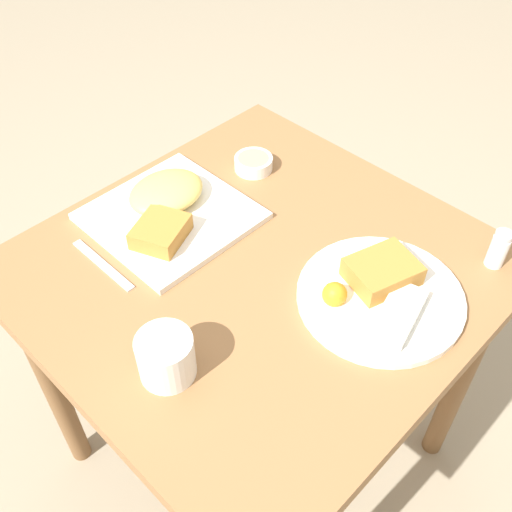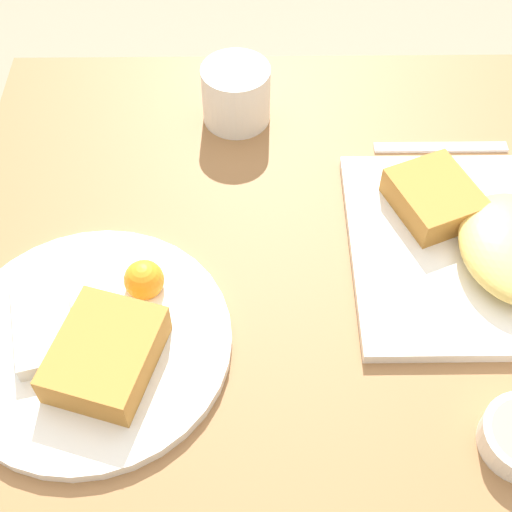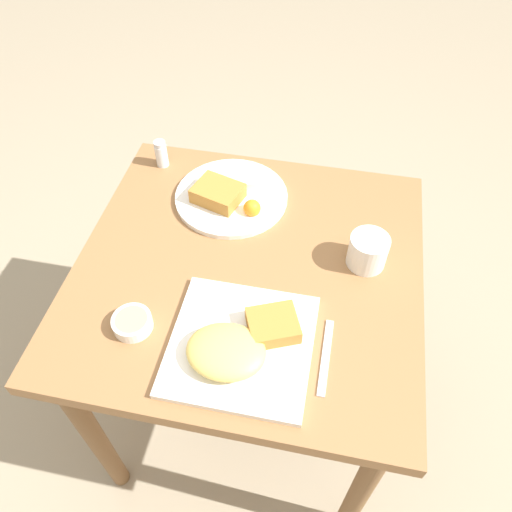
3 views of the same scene
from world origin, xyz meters
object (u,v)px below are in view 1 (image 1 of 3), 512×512
(salt_shaker, at_px, (498,251))
(coffee_mug, at_px, (166,357))
(sauce_ramekin, at_px, (254,163))
(plate_oval_far, at_px, (380,292))
(plate_square_near, at_px, (168,209))
(butter_knife, at_px, (103,265))

(salt_shaker, relative_size, coffee_mug, 0.86)
(sauce_ramekin, bearing_deg, plate_oval_far, 75.26)
(plate_square_near, bearing_deg, salt_shaker, 122.59)
(plate_square_near, height_order, butter_knife, plate_square_near)
(sauce_ramekin, relative_size, salt_shaker, 1.08)
(sauce_ramekin, height_order, butter_knife, sauce_ramekin)
(plate_oval_far, height_order, coffee_mug, coffee_mug)
(sauce_ramekin, bearing_deg, butter_knife, 1.15)
(plate_oval_far, bearing_deg, sauce_ramekin, -104.74)
(sauce_ramekin, bearing_deg, salt_shaker, 101.60)
(plate_square_near, height_order, coffee_mug, coffee_mug)
(salt_shaker, relative_size, butter_knife, 0.44)
(salt_shaker, distance_m, butter_knife, 0.73)
(butter_knife, xyz_separation_m, coffee_mug, (0.06, 0.27, 0.04))
(salt_shaker, bearing_deg, butter_knife, -45.03)
(sauce_ramekin, distance_m, butter_knife, 0.41)
(butter_knife, height_order, coffee_mug, coffee_mug)
(plate_oval_far, relative_size, butter_knife, 1.68)
(plate_square_near, height_order, salt_shaker, salt_shaker)
(plate_oval_far, height_order, salt_shaker, salt_shaker)
(salt_shaker, xyz_separation_m, butter_knife, (0.51, -0.51, -0.03))
(sauce_ramekin, distance_m, coffee_mug, 0.55)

